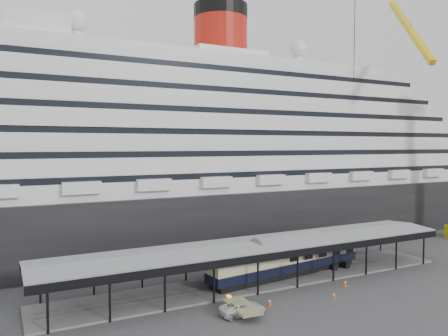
% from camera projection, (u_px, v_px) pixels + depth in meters
% --- Properties ---
extents(ground, '(200.00, 200.00, 0.00)m').
position_uv_depth(ground, '(282.00, 293.00, 52.04)').
color(ground, '#37373A').
rests_on(ground, ground).
extents(cruise_ship, '(130.00, 30.00, 43.90)m').
position_uv_depth(cruise_ship, '(182.00, 141.00, 79.47)').
color(cruise_ship, black).
rests_on(cruise_ship, ground).
extents(platform_canopy, '(56.00, 9.18, 5.30)m').
position_uv_depth(platform_canopy, '(260.00, 264.00, 56.35)').
color(platform_canopy, slate).
rests_on(platform_canopy, ground).
extents(port_truck, '(5.04, 2.56, 1.37)m').
position_uv_depth(port_truck, '(243.00, 308.00, 45.39)').
color(port_truck, silver).
rests_on(port_truck, ground).
extents(pullman_carriage, '(24.28, 5.91, 23.65)m').
position_uv_depth(pullman_carriage, '(287.00, 256.00, 58.26)').
color(pullman_carriage, black).
rests_on(pullman_carriage, ground).
extents(traffic_cone_left, '(0.44, 0.44, 0.80)m').
position_uv_depth(traffic_cone_left, '(270.00, 302.00, 48.07)').
color(traffic_cone_left, '#EA4A0D').
rests_on(traffic_cone_left, ground).
extents(traffic_cone_mid, '(0.41, 0.41, 0.68)m').
position_uv_depth(traffic_cone_mid, '(334.00, 295.00, 50.36)').
color(traffic_cone_mid, '#DC510C').
rests_on(traffic_cone_mid, ground).
extents(traffic_cone_right, '(0.48, 0.48, 0.82)m').
position_uv_depth(traffic_cone_right, '(345.00, 283.00, 54.63)').
color(traffic_cone_right, '#F8440D').
rests_on(traffic_cone_right, ground).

